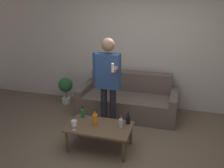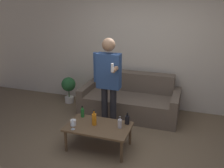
# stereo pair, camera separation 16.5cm
# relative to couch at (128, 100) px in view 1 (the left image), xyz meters

# --- Properties ---
(ground_plane) EXTENTS (16.00, 16.00, 0.00)m
(ground_plane) POSITION_rel_couch_xyz_m (0.17, -1.58, -0.29)
(ground_plane) COLOR #756047
(wall_back) EXTENTS (8.00, 0.06, 2.70)m
(wall_back) POSITION_rel_couch_xyz_m (0.17, 0.51, 1.06)
(wall_back) COLOR beige
(wall_back) RESTS_ON ground_plane
(couch) EXTENTS (1.96, 0.92, 0.82)m
(couch) POSITION_rel_couch_xyz_m (0.00, 0.00, 0.00)
(couch) COLOR #6B5B4C
(couch) RESTS_ON ground_plane
(coffee_table) EXTENTS (1.00, 0.60, 0.39)m
(coffee_table) POSITION_rel_couch_xyz_m (-0.16, -1.39, 0.06)
(coffee_table) COLOR brown
(coffee_table) RESTS_ON ground_plane
(bottle_orange) EXTENTS (0.07, 0.07, 0.19)m
(bottle_orange) POSITION_rel_couch_xyz_m (0.25, -1.18, 0.17)
(bottle_orange) COLOR black
(bottle_orange) RESTS_ON coffee_table
(bottle_green) EXTENTS (0.07, 0.07, 0.26)m
(bottle_green) POSITION_rel_couch_xyz_m (-0.23, -1.38, 0.20)
(bottle_green) COLOR orange
(bottle_green) RESTS_ON coffee_table
(bottle_dark) EXTENTS (0.06, 0.06, 0.19)m
(bottle_dark) POSITION_rel_couch_xyz_m (0.17, -1.34, 0.17)
(bottle_dark) COLOR silver
(bottle_dark) RESTS_ON coffee_table
(bottle_yellow) EXTENTS (0.06, 0.06, 0.20)m
(bottle_yellow) POSITION_rel_couch_xyz_m (-0.52, -1.18, 0.18)
(bottle_yellow) COLOR #23752D
(bottle_yellow) RESTS_ON coffee_table
(wine_glass_near) EXTENTS (0.06, 0.06, 0.18)m
(wine_glass_near) POSITION_rel_couch_xyz_m (-0.49, -1.62, 0.22)
(wine_glass_near) COLOR silver
(wine_glass_near) RESTS_ON coffee_table
(cup_on_table) EXTENTS (0.09, 0.09, 0.09)m
(cup_on_table) POSITION_rel_couch_xyz_m (-0.54, -1.50, 0.14)
(cup_on_table) COLOR white
(cup_on_table) RESTS_ON coffee_table
(person_standing_front) EXTENTS (0.48, 0.43, 1.67)m
(person_standing_front) POSITION_rel_couch_xyz_m (-0.20, -0.78, 0.70)
(person_standing_front) COLOR #232328
(person_standing_front) RESTS_ON ground_plane
(potted_plant) EXTENTS (0.32, 0.32, 0.60)m
(potted_plant) POSITION_rel_couch_xyz_m (-1.47, 0.11, 0.09)
(potted_plant) COLOR silver
(potted_plant) RESTS_ON ground_plane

